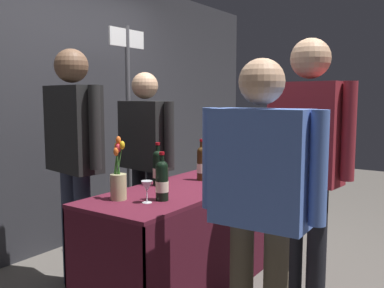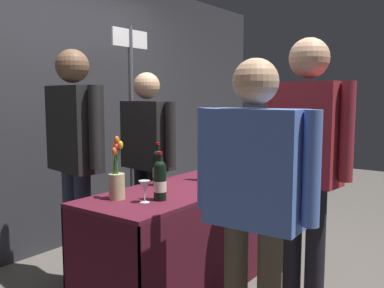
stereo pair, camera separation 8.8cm
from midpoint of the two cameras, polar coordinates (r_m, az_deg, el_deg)
name	(u,v)px [view 1 (the left image)]	position (r m, az deg, el deg)	size (l,w,h in m)	color
ground_plane	(192,285)	(3.34, -0.79, -18.56)	(12.00, 12.00, 0.00)	#514C47
back_partition	(55,106)	(4.11, -18.69, 4.88)	(6.76, 0.12, 2.65)	#2D2D33
tasting_table	(192,217)	(3.16, -0.81, -9.87)	(1.82, 0.64, 0.77)	#4C1423
featured_wine_bottle	(238,159)	(3.47, 5.57, -1.98)	(0.07, 0.07, 0.33)	#38230F
display_bottle_0	(218,159)	(3.37, 2.74, -2.01)	(0.08, 0.08, 0.34)	black
display_bottle_1	(202,163)	(3.23, 0.53, -2.58)	(0.07, 0.07, 0.32)	#38230F
display_bottle_2	(162,180)	(2.62, -5.05, -4.88)	(0.08, 0.08, 0.30)	black
display_bottle_3	(247,154)	(3.63, 6.82, -1.34)	(0.08, 0.08, 0.35)	#192333
display_bottle_4	(158,167)	(3.05, -5.47, -3.16)	(0.07, 0.07, 0.31)	black
wine_glass_near_vendor	(209,162)	(3.53, 1.55, -2.46)	(0.07, 0.07, 0.13)	silver
wine_glass_mid	(147,187)	(2.58, -7.12, -5.83)	(0.07, 0.07, 0.14)	silver
flower_vase	(118,180)	(2.68, -10.87, -4.81)	(0.10, 0.10, 0.40)	tan
brochure_stand	(234,172)	(3.18, 4.91, -3.86)	(0.18, 0.01, 0.15)	silver
vendor_presenter	(74,145)	(3.17, -16.49, -0.07)	(0.29, 0.64, 1.75)	#2D3347
vendor_assistant	(146,149)	(3.58, -7.00, -0.65)	(0.27, 0.64, 1.61)	black
taster_foreground_right	(308,153)	(2.67, 14.49, -1.25)	(0.25, 0.57, 1.76)	black
taster_foreground_left	(260,191)	(2.06, 7.97, -6.39)	(0.22, 0.64, 1.59)	#4C4233
booth_signpost	(128,116)	(3.98, -9.25, 3.79)	(0.44, 0.04, 2.06)	#47474C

